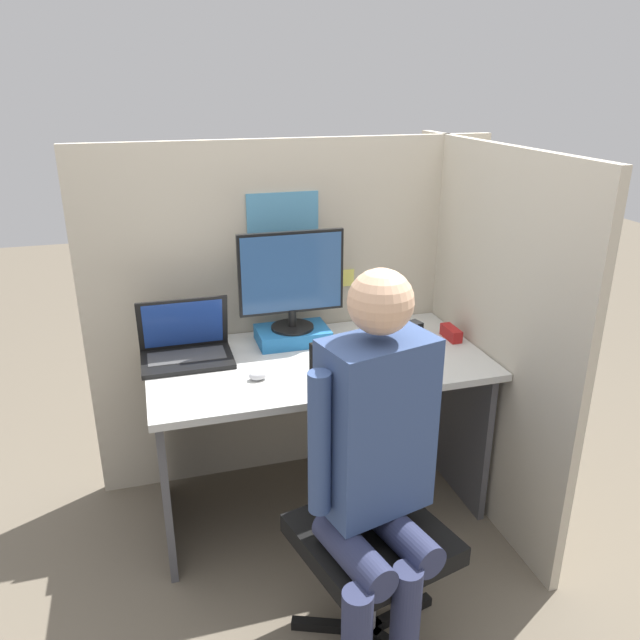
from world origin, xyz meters
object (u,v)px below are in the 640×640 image
Objects in this scene: monitor at (291,278)px; stapler at (451,333)px; laptop at (186,348)px; carrot_toy at (412,361)px; paper_box at (293,335)px; person at (377,455)px; office_chair at (369,491)px.

stapler is at bearing -13.53° from monitor.
laptop is 2.58× the size of carrot_toy.
laptop is at bearing 160.04° from carrot_toy.
paper_box is 1.01m from person.
office_chair is (-0.65, -0.69, -0.25)m from stapler.
paper_box is 0.73m from stapler.
person is at bearing -88.86° from paper_box.
office_chair is (-0.36, -0.47, -0.24)m from carrot_toy.
paper_box reaches higher than carrot_toy.
carrot_toy is at bearing -143.55° from stapler.
monitor is 0.44× the size of office_chair.
laptop reaches higher than carrot_toy.
office_chair is at bearing -86.03° from monitor.
person is at bearing -122.24° from carrot_toy.
person is (0.02, -1.01, 0.00)m from paper_box.
paper_box is 0.89m from office_chair.
laptop is 0.35× the size of office_chair.
monitor is at bearing 137.05° from carrot_toy.
paper_box is 2.18× the size of carrot_toy.
laptop is at bearing 124.14° from office_chair.
office_chair reaches higher than stapler.
stapler is 0.98m from office_chair.
laptop is at bearing -172.67° from monitor.
monitor is 0.34× the size of person.
person reaches higher than monitor.
monitor is 3.20× the size of carrot_toy.
person is at bearing -129.22° from stapler.
paper_box is 0.30× the size of office_chair.
office_chair is at bearing -127.14° from carrot_toy.
person reaches higher than stapler.
carrot_toy is 0.74m from person.
stapler is 0.36m from carrot_toy.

